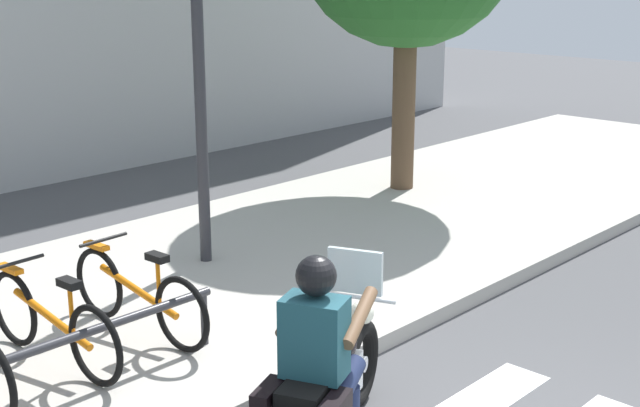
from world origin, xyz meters
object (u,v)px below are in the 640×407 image
bicycle_3 (52,323)px  street_lamp (198,26)px  rider (319,345)px  motorcycle (324,392)px  bicycle_4 (138,295)px

bicycle_3 → street_lamp: 3.36m
street_lamp → rider: bearing=-118.4°
rider → street_lamp: bearing=61.6°
motorcycle → bicycle_3: 2.35m
street_lamp → motorcycle: bearing=-117.6°
rider → bicycle_4: rider is taller
bicycle_3 → rider: bearing=-75.4°
bicycle_3 → street_lamp: size_ratio=0.41×
bicycle_4 → street_lamp: bearing=33.6°
rider → motorcycle: bearing=19.7°
bicycle_3 → bicycle_4: size_ratio=1.00×
rider → bicycle_4: size_ratio=0.84×
rider → bicycle_3: 2.38m
bicycle_4 → street_lamp: size_ratio=0.41×
rider → street_lamp: street_lamp is taller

